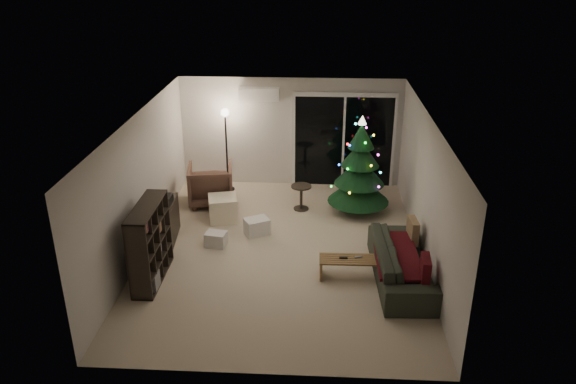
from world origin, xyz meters
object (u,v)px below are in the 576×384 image
at_px(coffee_table, 352,268).
at_px(christmas_tree, 360,165).
at_px(sofa, 402,262).
at_px(media_cabinet, 163,223).
at_px(bookshelf, 140,243).
at_px(armchair, 211,184).

distance_m(coffee_table, christmas_tree, 2.76).
bearing_deg(coffee_table, sofa, -3.23).
distance_m(media_cabinet, christmas_tree, 4.09).
relative_size(bookshelf, sofa, 0.61).
relative_size(coffee_table, christmas_tree, 0.53).
bearing_deg(armchair, sofa, 132.68).
distance_m(media_cabinet, coffee_table, 3.66).
height_order(bookshelf, coffee_table, bookshelf).
height_order(bookshelf, christmas_tree, christmas_tree).
xyz_separation_m(media_cabinet, christmas_tree, (3.74, 1.52, 0.67)).
height_order(sofa, coffee_table, sofa).
bearing_deg(media_cabinet, christmas_tree, 16.92).
xyz_separation_m(bookshelf, christmas_tree, (3.74, 2.84, 0.36)).
height_order(bookshelf, media_cabinet, bookshelf).
height_order(bookshelf, sofa, bookshelf).
distance_m(sofa, christmas_tree, 2.80).
distance_m(sofa, coffee_table, 0.83).
relative_size(bookshelf, christmas_tree, 0.65).
relative_size(sofa, christmas_tree, 1.07).
relative_size(sofa, coffee_table, 2.02).
bearing_deg(sofa, christmas_tree, 9.83).
distance_m(bookshelf, christmas_tree, 4.71).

